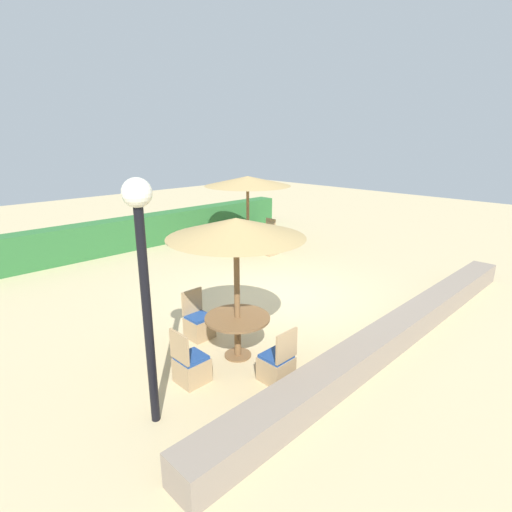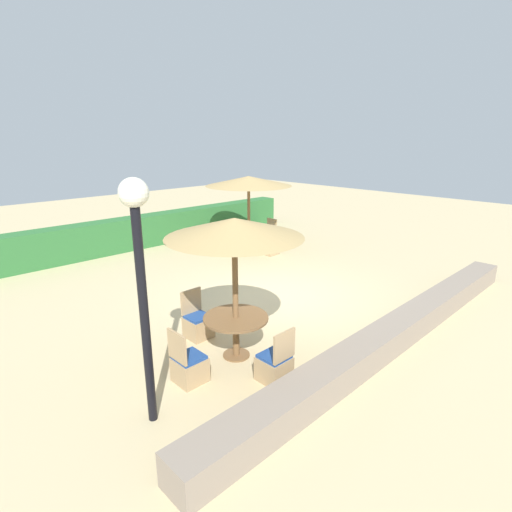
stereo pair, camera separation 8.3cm
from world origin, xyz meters
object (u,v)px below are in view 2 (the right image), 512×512
(patio_chair_front_left_north, at_px, (198,324))
(patio_chair_front_left_west, at_px, (189,367))
(patio_chair_back_right_south, at_px, (271,247))
(parasol_back_right, at_px, (249,181))
(patio_chair_back_right_west, at_px, (228,247))
(patio_chair_front_left_south, at_px, (275,366))
(patio_chair_back_right_east, at_px, (268,237))
(round_table_back_right, at_px, (249,234))
(round_table_front_left, at_px, (236,325))
(lamp_post, at_px, (139,257))
(parasol_front_left, at_px, (234,228))

(patio_chair_front_left_north, relative_size, patio_chair_front_left_west, 1.00)
(patio_chair_front_left_west, xyz_separation_m, patio_chair_back_right_south, (6.15, 4.09, 0.00))
(parasol_back_right, distance_m, patio_chair_back_right_west, 2.30)
(patio_chair_back_right_west, bearing_deg, patio_chair_front_left_south, -34.60)
(patio_chair_front_left_north, xyz_separation_m, patio_chair_back_right_east, (6.03, 3.93, 0.00))
(parasol_back_right, height_order, patio_chair_back_right_west, parasol_back_right)
(round_table_back_right, bearing_deg, round_table_front_left, -135.10)
(patio_chair_front_left_west, height_order, patio_chair_back_right_west, same)
(lamp_post, relative_size, patio_chair_front_left_west, 3.57)
(lamp_post, height_order, patio_chair_front_left_south, lamp_post)
(lamp_post, distance_m, parasol_front_left, 1.99)
(patio_chair_front_left_south, relative_size, patio_chair_back_right_west, 1.00)
(round_table_front_left, height_order, patio_chair_front_left_west, patio_chair_front_left_west)
(lamp_post, distance_m, patio_chair_back_right_south, 8.59)
(round_table_front_left, height_order, patio_chair_back_right_east, patio_chair_back_right_east)
(lamp_post, height_order, patio_chair_back_right_south, lamp_post)
(patio_chair_front_left_north, bearing_deg, parasol_front_left, 93.11)
(patio_chair_front_left_south, distance_m, parasol_back_right, 8.15)
(lamp_post, relative_size, parasol_back_right, 1.15)
(patio_chair_front_left_north, relative_size, round_table_back_right, 0.96)
(patio_chair_front_left_south, xyz_separation_m, round_table_back_right, (5.09, 6.01, 0.29))
(patio_chair_front_left_west, xyz_separation_m, patio_chair_back_right_west, (5.12, 5.04, 0.00))
(patio_chair_front_left_west, bearing_deg, patio_chair_back_right_west, 134.53)
(patio_chair_front_left_north, xyz_separation_m, parasol_back_right, (5.09, 3.96, 2.09))
(lamp_post, distance_m, patio_chair_back_right_east, 9.82)
(patio_chair_front_left_north, distance_m, patio_chair_back_right_south, 5.94)
(parasol_front_left, relative_size, patio_chair_back_right_west, 2.70)
(round_table_front_left, distance_m, round_table_back_right, 7.11)
(patio_chair_back_right_east, bearing_deg, patio_chair_front_left_south, 134.81)
(parasol_back_right, bearing_deg, patio_chair_back_right_east, -1.78)
(parasol_front_left, relative_size, parasol_back_right, 0.87)
(patio_chair_front_left_north, height_order, round_table_back_right, patio_chair_front_left_north)
(parasol_back_right, height_order, round_table_back_right, parasol_back_right)
(patio_chair_front_left_north, distance_m, patio_chair_front_left_south, 2.06)
(lamp_post, relative_size, patio_chair_back_right_west, 3.57)
(patio_chair_front_left_west, bearing_deg, patio_chair_front_left_south, 47.00)
(round_table_back_right, distance_m, patio_chair_back_right_west, 1.01)
(round_table_front_left, distance_m, patio_chair_back_right_east, 7.79)
(round_table_front_left, relative_size, patio_chair_front_left_north, 1.23)
(patio_chair_back_right_east, distance_m, patio_chair_back_right_south, 1.30)
(round_table_front_left, distance_m, patio_chair_back_right_west, 6.44)
(lamp_post, bearing_deg, parasol_back_right, 38.07)
(lamp_post, xyz_separation_m, parasol_front_left, (1.94, 0.45, -0.02))
(round_table_back_right, distance_m, patio_chair_back_right_east, 0.98)
(round_table_front_left, xyz_separation_m, parasol_back_right, (5.04, 5.02, 1.74))
(patio_chair_front_left_west, distance_m, round_table_back_right, 7.94)
(patio_chair_front_left_west, bearing_deg, patio_chair_front_left_north, 138.30)
(patio_chair_front_left_north, bearing_deg, patio_chair_front_left_west, 48.30)
(lamp_post, bearing_deg, patio_chair_front_left_west, 23.72)
(round_table_front_left, relative_size, patio_chair_back_right_west, 1.23)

